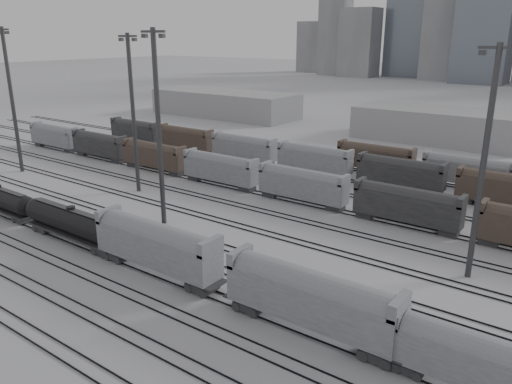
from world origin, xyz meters
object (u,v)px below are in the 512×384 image
Objects in this scene: hopper_car_a at (156,244)px; light_mast_a at (12,98)px; light_mast_c at (158,125)px; tank_car_a at (0,198)px; hopper_car_c at (489,364)px; hopper_car_b at (311,296)px; tank_car_b at (72,222)px.

hopper_car_a is 0.62× the size of light_mast_a.
light_mast_c reaches higher than hopper_car_a.
hopper_car_c is at bearing 0.00° from tank_car_a.
tank_car_a is 53.52m from hopper_car_b.
light_mast_c is at bearing 68.88° from tank_car_b.
hopper_car_a is 0.63× the size of light_mast_c.
tank_car_b is 1.13× the size of hopper_car_b.
light_mast_a is (-74.27, 15.11, 10.78)m from hopper_car_b.
light_mast_a is 43.59m from light_mast_c.
hopper_car_c is 0.53× the size of light_mast_c.
hopper_car_a is 1.19× the size of hopper_car_c.
tank_car_a is 18.19m from tank_car_b.
hopper_car_c is 91.06m from light_mast_a.
hopper_car_b is at bearing 0.00° from tank_car_a.
hopper_car_b is at bearing 180.00° from hopper_car_c.
hopper_car_a is at bearing 180.00° from hopper_car_c.
hopper_car_a is 34.50m from hopper_car_c.
hopper_car_a reaches higher than hopper_car_c.
hopper_car_a is 19.68m from hopper_car_b.
tank_car_a is at bearing -152.82° from light_mast_c.
hopper_car_a is 19.21m from light_mast_c.
tank_car_b is 0.69× the size of light_mast_a.
tank_car_a is at bearing -36.04° from light_mast_a.
hopper_car_b is 34.57m from light_mast_c.
tank_car_a is 0.92× the size of tank_car_b.
tank_car_b is 1.12× the size of hopper_car_a.
hopper_car_a is 1.01× the size of hopper_car_b.
tank_car_a is at bearing 180.00° from tank_car_b.
light_mast_a is (-38.95, 15.11, 11.77)m from tank_car_b.
light_mast_a is (-54.58, 15.11, 10.75)m from hopper_car_a.
hopper_car_c is 48.37m from light_mast_c.
tank_car_b is 16.96m from light_mast_c.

